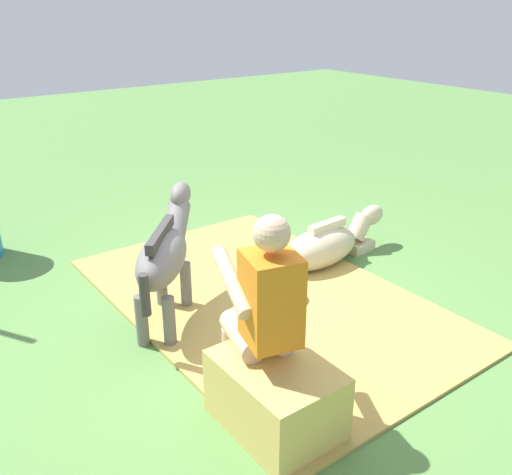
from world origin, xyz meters
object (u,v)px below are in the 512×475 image
(pony_standing, at_px, (165,253))
(pony_lying, at_px, (328,244))
(person_seated, at_px, (263,307))
(hay_bale, at_px, (275,395))

(pony_standing, distance_m, pony_lying, 1.73)
(person_seated, height_order, pony_lying, person_seated)
(hay_bale, xyz_separation_m, pony_lying, (1.45, -1.77, -0.02))
(pony_standing, relative_size, pony_lying, 0.81)
(person_seated, relative_size, pony_lying, 0.97)
(pony_lying, bearing_deg, pony_standing, 90.50)
(hay_bale, bearing_deg, person_seated, -10.15)
(hay_bale, xyz_separation_m, person_seated, (0.16, -0.03, 0.50))
(hay_bale, distance_m, pony_standing, 1.48)
(pony_lying, bearing_deg, hay_bale, 129.39)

